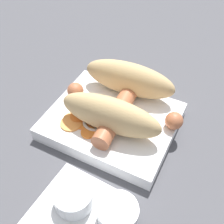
{
  "coord_description": "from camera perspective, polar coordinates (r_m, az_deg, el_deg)",
  "views": [
    {
      "loc": [
        0.14,
        -0.29,
        0.37
      ],
      "look_at": [
        0.0,
        0.0,
        0.04
      ],
      "focal_mm": 45.0,
      "sensor_mm": 36.0,
      "label": 1
    }
  ],
  "objects": [
    {
      "name": "condiment_cup_near",
      "position": [
        0.4,
        -7.8,
        -17.04
      ],
      "size": [
        0.05,
        0.05,
        0.03
      ],
      "color": "silver",
      "rests_on": "ground_plane"
    },
    {
      "name": "bread_roll",
      "position": [
        0.46,
        1.97,
        3.24
      ],
      "size": [
        0.17,
        0.15,
        0.06
      ],
      "color": "tan",
      "rests_on": "food_tray"
    },
    {
      "name": "food_tray",
      "position": [
        0.48,
        -0.0,
        -1.88
      ],
      "size": [
        0.21,
        0.17,
        0.03
      ],
      "color": "white",
      "rests_on": "ground_plane"
    },
    {
      "name": "ground_plane",
      "position": [
        0.49,
        -0.0,
        -2.88
      ],
      "size": [
        3.0,
        3.0,
        0.0
      ],
      "primitive_type": "plane",
      "color": "#4C4C51"
    },
    {
      "name": "sausage",
      "position": [
        0.47,
        2.08,
        1.46
      ],
      "size": [
        0.21,
        0.18,
        0.03
      ],
      "color": "#B26642",
      "rests_on": "food_tray"
    },
    {
      "name": "napkin",
      "position": [
        0.41,
        -7.43,
        -19.25
      ],
      "size": [
        0.12,
        0.12,
        0.0
      ],
      "color": "white",
      "rests_on": "ground_plane"
    },
    {
      "name": "condiment_cup_far",
      "position": [
        0.39,
        1.16,
        -20.08
      ],
      "size": [
        0.05,
        0.05,
        0.03
      ],
      "color": "silver",
      "rests_on": "ground_plane"
    },
    {
      "name": "pickled_veggies",
      "position": [
        0.46,
        -5.62,
        -2.0
      ],
      "size": [
        0.08,
        0.06,
        0.01
      ],
      "color": "orange",
      "rests_on": "food_tray"
    }
  ]
}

